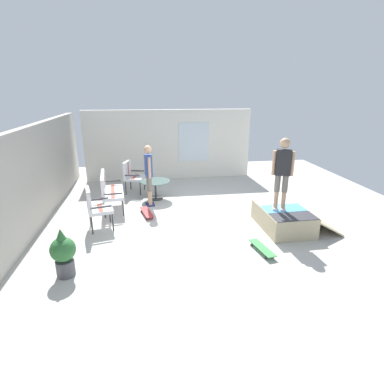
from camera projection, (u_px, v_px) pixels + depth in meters
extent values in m
cube|color=beige|center=(200.00, 218.00, 8.13)|extent=(12.00, 12.00, 0.10)
cube|color=#ADA89E|center=(32.00, 179.00, 7.19)|extent=(9.00, 0.20, 2.37)
cube|color=white|center=(169.00, 145.00, 11.22)|extent=(0.20, 6.00, 2.50)
cube|color=silver|center=(194.00, 142.00, 11.20)|extent=(0.03, 1.10, 1.40)
cube|color=tan|center=(283.00, 218.00, 7.36)|extent=(1.53, 1.06, 0.49)
cube|color=#333338|center=(294.00, 217.00, 6.81)|extent=(0.51, 0.99, 0.01)
cube|color=#4C99D8|center=(284.00, 208.00, 7.28)|extent=(0.51, 0.99, 0.01)
cube|color=silver|center=(275.00, 201.00, 7.75)|extent=(0.51, 0.99, 0.01)
cylinder|color=#B2B2B7|center=(264.00, 211.00, 7.21)|extent=(1.45, 0.08, 0.05)
cube|color=tan|center=(314.00, 217.00, 7.50)|extent=(1.49, 0.73, 0.41)
cylinder|color=#38383D|center=(123.00, 208.00, 8.04)|extent=(0.04, 0.04, 0.44)
cylinder|color=#38383D|center=(122.00, 194.00, 9.11)|extent=(0.04, 0.04, 0.44)
cylinder|color=#38383D|center=(105.00, 210.00, 7.93)|extent=(0.04, 0.04, 0.44)
cylinder|color=#38383D|center=(105.00, 195.00, 9.00)|extent=(0.04, 0.04, 0.44)
cube|color=silver|center=(113.00, 193.00, 8.44)|extent=(1.30, 0.68, 0.08)
cube|color=#B74738|center=(113.00, 191.00, 8.42)|extent=(1.21, 0.22, 0.00)
cube|color=silver|center=(103.00, 183.00, 8.29)|extent=(1.25, 0.21, 0.50)
cube|color=#B74738|center=(103.00, 183.00, 8.29)|extent=(0.11, 0.09, 0.46)
cube|color=#38383D|center=(113.00, 194.00, 7.83)|extent=(0.09, 0.47, 0.04)
cube|color=#38383D|center=(112.00, 181.00, 8.94)|extent=(0.09, 0.47, 0.04)
cylinder|color=#38383D|center=(140.00, 188.00, 9.64)|extent=(0.04, 0.04, 0.44)
cylinder|color=#38383D|center=(145.00, 183.00, 10.15)|extent=(0.04, 0.04, 0.44)
cylinder|color=#38383D|center=(126.00, 188.00, 9.68)|extent=(0.04, 0.04, 0.44)
cylinder|color=#38383D|center=(131.00, 183.00, 10.19)|extent=(0.04, 0.04, 0.44)
cube|color=silver|center=(135.00, 178.00, 9.83)|extent=(0.73, 0.68, 0.08)
cube|color=#B74738|center=(135.00, 177.00, 9.82)|extent=(0.59, 0.24, 0.00)
cube|color=silver|center=(127.00, 169.00, 9.76)|extent=(0.62, 0.23, 0.50)
cube|color=#B74738|center=(127.00, 169.00, 9.76)|extent=(0.12, 0.11, 0.46)
cube|color=#38383D|center=(132.00, 176.00, 9.51)|extent=(0.15, 0.47, 0.04)
cube|color=#38383D|center=(137.00, 171.00, 10.05)|extent=(0.15, 0.47, 0.04)
cylinder|color=#38383D|center=(113.00, 222.00, 7.19)|extent=(0.04, 0.04, 0.44)
cylinder|color=#38383D|center=(110.00, 214.00, 7.66)|extent=(0.04, 0.04, 0.44)
cylinder|color=#38383D|center=(92.00, 225.00, 7.02)|extent=(0.04, 0.04, 0.44)
cylinder|color=#38383D|center=(90.00, 217.00, 7.50)|extent=(0.04, 0.04, 0.44)
cube|color=silver|center=(100.00, 209.00, 7.26)|extent=(0.73, 0.68, 0.08)
cube|color=#B74738|center=(100.00, 208.00, 7.25)|extent=(0.59, 0.23, 0.00)
cube|color=silver|center=(89.00, 199.00, 7.09)|extent=(0.62, 0.22, 0.50)
cube|color=#B74738|center=(89.00, 199.00, 7.09)|extent=(0.12, 0.11, 0.46)
cube|color=#38383D|center=(101.00, 207.00, 6.96)|extent=(0.15, 0.47, 0.04)
cube|color=#38383D|center=(98.00, 199.00, 7.47)|extent=(0.15, 0.47, 0.04)
cylinder|color=#38383D|center=(156.00, 190.00, 9.29)|extent=(0.06, 0.06, 0.55)
cylinder|color=#38383D|center=(156.00, 198.00, 9.38)|extent=(0.44, 0.44, 0.03)
cylinder|color=#4C6660|center=(155.00, 181.00, 9.20)|extent=(0.90, 0.90, 0.02)
cube|color=navy|center=(151.00, 205.00, 8.77)|extent=(0.14, 0.25, 0.05)
cylinder|color=tan|center=(150.00, 198.00, 8.70)|extent=(0.10, 0.10, 0.41)
cylinder|color=slate|center=(150.00, 184.00, 8.57)|extent=(0.13, 0.13, 0.41)
cube|color=navy|center=(150.00, 203.00, 8.93)|extent=(0.14, 0.25, 0.05)
cylinder|color=tan|center=(149.00, 196.00, 8.86)|extent=(0.10, 0.10, 0.41)
cylinder|color=slate|center=(149.00, 182.00, 8.73)|extent=(0.13, 0.13, 0.41)
cube|color=#334C99|center=(148.00, 166.00, 8.49)|extent=(0.34, 0.22, 0.60)
sphere|color=tan|center=(148.00, 150.00, 8.34)|extent=(0.23, 0.23, 0.23)
cylinder|color=tan|center=(149.00, 168.00, 8.31)|extent=(0.08, 0.08, 0.57)
cylinder|color=tan|center=(147.00, 165.00, 8.68)|extent=(0.08, 0.08, 0.57)
cube|color=silver|center=(283.00, 209.00, 7.17)|extent=(0.26, 0.19, 0.05)
cylinder|color=tan|center=(283.00, 200.00, 7.10)|extent=(0.10, 0.10, 0.39)
cylinder|color=slate|center=(285.00, 184.00, 6.97)|extent=(0.13, 0.13, 0.39)
cube|color=silver|center=(275.00, 208.00, 7.20)|extent=(0.26, 0.19, 0.05)
cylinder|color=tan|center=(276.00, 199.00, 7.13)|extent=(0.10, 0.10, 0.39)
cylinder|color=slate|center=(277.00, 183.00, 7.01)|extent=(0.13, 0.13, 0.39)
cube|color=#262628|center=(283.00, 162.00, 6.83)|extent=(0.28, 0.36, 0.58)
sphere|color=tan|center=(285.00, 143.00, 6.70)|extent=(0.22, 0.22, 0.22)
cylinder|color=tan|center=(293.00, 164.00, 6.80)|extent=(0.08, 0.08, 0.55)
cylinder|color=tan|center=(274.00, 163.00, 6.88)|extent=(0.08, 0.08, 0.55)
cube|color=#B23838|center=(147.00, 212.00, 8.12)|extent=(0.82, 0.38, 0.02)
cylinder|color=#333333|center=(147.00, 210.00, 8.42)|extent=(0.06, 0.04, 0.06)
cylinder|color=#333333|center=(142.00, 211.00, 8.36)|extent=(0.06, 0.04, 0.06)
cylinder|color=#333333|center=(153.00, 218.00, 7.92)|extent=(0.06, 0.04, 0.06)
cylinder|color=#333333|center=(147.00, 219.00, 7.87)|extent=(0.06, 0.04, 0.06)
cube|color=#3F8C4C|center=(262.00, 248.00, 6.29)|extent=(0.82, 0.34, 0.02)
cylinder|color=#333333|center=(258.00, 244.00, 6.59)|extent=(0.06, 0.04, 0.06)
cylinder|color=#333333|center=(252.00, 245.00, 6.54)|extent=(0.06, 0.04, 0.06)
cylinder|color=#333333|center=(273.00, 257.00, 6.09)|extent=(0.06, 0.04, 0.06)
cylinder|color=#333333|center=(266.00, 258.00, 6.04)|extent=(0.06, 0.04, 0.06)
cylinder|color=#515156|center=(66.00, 268.00, 5.48)|extent=(0.32, 0.32, 0.30)
sphere|color=#2D6B33|center=(63.00, 249.00, 5.36)|extent=(0.44, 0.44, 0.44)
cone|color=#2D6B33|center=(61.00, 236.00, 5.28)|extent=(0.24, 0.24, 0.28)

